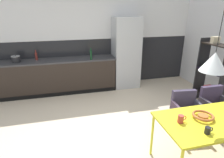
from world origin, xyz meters
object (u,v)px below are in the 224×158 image
armchair_far_side (186,106)px  fruit_bowl (203,116)px  dining_table (222,121)px  pendant_lamp_over_table_near (214,62)px  armchair_near_window (214,102)px  refrigerator_column (126,53)px  mug_white_ceramic (208,130)px  bottle_oil_tall (36,56)px  cooking_pot (16,59)px  open_shelf_unit (213,72)px  mug_tall_blue (181,119)px  bottle_wine_green (91,55)px

armchair_far_side → fruit_bowl: 0.87m
dining_table → pendant_lamp_over_table_near: size_ratio=1.47×
armchair_near_window → refrigerator_column: bearing=-66.4°
mug_white_ceramic → pendant_lamp_over_table_near: pendant_lamp_over_table_near is taller
armchair_near_window → bottle_oil_tall: 4.29m
cooking_pot → pendant_lamp_over_table_near: 4.40m
refrigerator_column → mug_white_ceramic: (-0.08, -3.47, -0.19)m
mug_white_ceramic → open_shelf_unit: bearing=48.2°
fruit_bowl → mug_tall_blue: (-0.36, -0.02, 0.02)m
open_shelf_unit → pendant_lamp_over_table_near: 2.36m
refrigerator_column → armchair_near_window: refrigerator_column is taller
dining_table → mug_white_ceramic: bearing=-151.6°
cooking_pot → bottle_oil_tall: 0.48m
fruit_bowl → refrigerator_column: bearing=91.7°
dining_table → open_shelf_unit: 1.98m
mug_tall_blue → cooking_pot: 4.12m
bottle_wine_green → cooking_pot: bearing=173.6°
mug_tall_blue → armchair_far_side: bearing=49.8°
fruit_bowl → pendant_lamp_over_table_near: size_ratio=0.24×
armchair_far_side → dining_table: bearing=95.0°
mug_white_ceramic → armchair_far_side: bearing=66.0°
bottle_wine_green → open_shelf_unit: open_shelf_unit is taller
armchair_far_side → mug_tall_blue: bearing=57.1°
fruit_bowl → cooking_pot: cooking_pot is taller
refrigerator_column → bottle_wine_green: size_ratio=6.37×
mug_white_ceramic → bottle_wine_green: bottle_wine_green is taller
dining_table → armchair_far_side: size_ratio=2.34×
bottle_oil_tall → pendant_lamp_over_table_near: 4.19m
armchair_far_side → bottle_oil_tall: 3.81m
armchair_far_side → armchair_near_window: armchair_near_window is taller
armchair_near_window → cooking_pot: 4.61m
armchair_far_side → cooking_pot: size_ratio=3.66×
refrigerator_column → open_shelf_unit: (1.54, -1.65, -0.17)m
mug_tall_blue → bottle_wine_green: bearing=104.6°
fruit_bowl → pendant_lamp_over_table_near: 0.82m
refrigerator_column → armchair_far_side: refrigerator_column is taller
armchair_far_side → armchair_near_window: size_ratio=0.98×
armchair_near_window → pendant_lamp_over_table_near: pendant_lamp_over_table_near is taller
fruit_bowl → cooking_pot: 4.35m
mug_tall_blue → fruit_bowl: bearing=2.4°
mug_tall_blue → open_shelf_unit: open_shelf_unit is taller
mug_white_ceramic → bottle_wine_green: bearing=106.4°
mug_white_ceramic → pendant_lamp_over_table_near: bearing=67.2°
armchair_far_side → mug_tall_blue: size_ratio=6.08×
fruit_bowl → pendant_lamp_over_table_near: (-0.09, -0.10, 0.80)m
armchair_near_window → dining_table: bearing=52.3°
armchair_near_window → mug_tall_blue: bearing=32.0°
open_shelf_unit → pendant_lamp_over_table_near: size_ratio=1.33×
mug_tall_blue → mug_white_ceramic: bearing=-58.0°
armchair_far_side → bottle_oil_tall: size_ratio=2.87×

